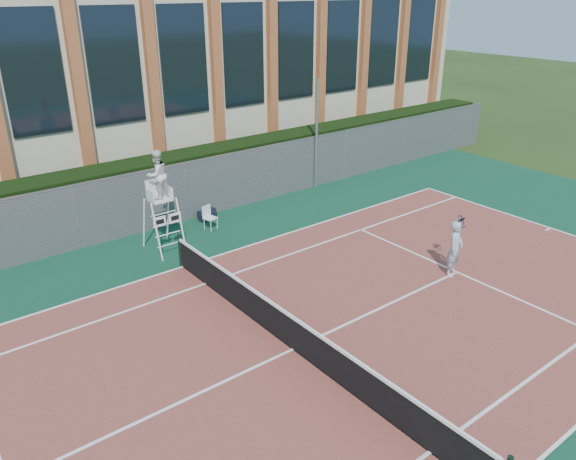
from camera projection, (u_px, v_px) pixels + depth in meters
ground at (293, 350)px, 13.48m from camera, size 120.00×120.00×0.00m
apron at (269, 331)px, 14.20m from camera, size 36.00×20.00×0.01m
tennis_court at (293, 349)px, 13.47m from camera, size 23.77×10.97×0.02m
tennis_net at (293, 331)px, 13.26m from camera, size 0.10×11.30×1.10m
fence at (135, 204)px, 19.38m from camera, size 40.00×0.06×2.20m
hedge at (121, 195)px, 20.25m from camera, size 40.00×1.40×2.20m
building at (40, 82)px, 24.76m from camera, size 45.00×10.60×8.22m
steel_pole at (316, 135)px, 23.46m from camera, size 0.12×0.12×4.61m
umpire_chair at (157, 178)px, 17.64m from camera, size 0.96×1.47×3.43m
plastic_chair at (209, 215)px, 20.01m from camera, size 0.49×0.49×0.87m
sports_bag_near at (207, 214)px, 21.14m from camera, size 0.73×0.37×0.30m
sports_bag_far at (208, 216)px, 20.93m from camera, size 0.70×0.39×0.27m
tennis_player at (455, 248)px, 16.61m from camera, size 1.01×0.73×1.74m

